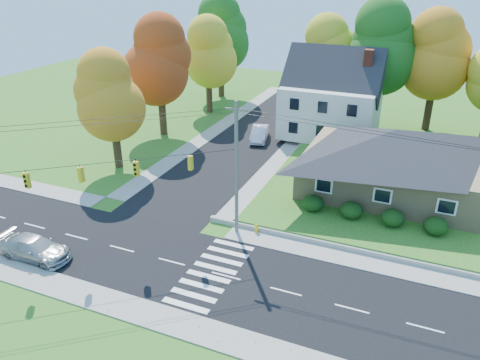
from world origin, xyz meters
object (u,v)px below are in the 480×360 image
(white_car, at_px, (259,133))
(fire_hydrant, at_px, (257,229))
(ranch_house, at_px, (392,159))
(silver_sedan, at_px, (35,248))

(white_car, distance_m, fire_hydrant, 19.86)
(fire_hydrant, bearing_deg, ranch_house, 51.84)
(white_car, height_order, fire_hydrant, white_car)
(ranch_house, relative_size, fire_hydrant, 19.49)
(silver_sedan, distance_m, fire_hydrant, 15.38)
(ranch_house, height_order, silver_sedan, ranch_house)
(ranch_house, relative_size, silver_sedan, 2.81)
(silver_sedan, height_order, white_car, white_car)
(white_car, bearing_deg, ranch_house, -42.54)
(ranch_house, bearing_deg, silver_sedan, -137.23)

